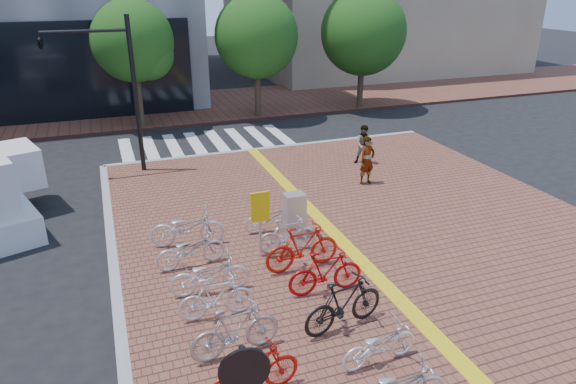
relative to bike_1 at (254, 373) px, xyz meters
name	(u,v)px	position (x,y,z in m)	size (l,w,h in m)	color
ground	(322,330)	(1.91, 1.43, -0.66)	(120.00, 120.00, 0.00)	black
kerb_north	(274,148)	(4.91, 13.43, -0.59)	(14.00, 0.25, 0.15)	gray
far_sidewalk	(172,108)	(1.91, 22.43, -0.59)	(70.00, 8.00, 0.15)	brown
crosswalk	(207,143)	(2.41, 15.43, -0.66)	(7.50, 4.00, 0.01)	silver
street_trees	(276,38)	(6.95, 18.89, 3.44)	(16.20, 4.60, 6.35)	#38281E
bike_1	(254,373)	(0.00, 0.00, 0.00)	(0.48, 1.71, 1.02)	red
bike_2	(235,330)	(-0.02, 1.18, 0.03)	(0.51, 1.80, 1.08)	#ABABB0
bike_3	(216,297)	(-0.10, 2.45, -0.02)	(0.46, 1.64, 0.98)	white
bike_4	(209,274)	(-0.04, 3.43, -0.04)	(0.63, 1.82, 0.95)	white
bike_5	(191,249)	(-0.23, 4.75, -0.05)	(0.62, 1.77, 0.93)	silver
bike_6	(188,228)	(-0.10, 5.89, 0.01)	(0.69, 1.99, 1.04)	silver
bike_8	(379,344)	(2.43, 0.00, -0.09)	(0.55, 1.59, 0.84)	white
bike_9	(344,304)	(2.28, 1.20, 0.06)	(0.54, 1.91, 1.15)	black
bike_10	(326,272)	(2.45, 2.51, 0.02)	(0.50, 1.79, 1.07)	red
bike_11	(302,248)	(2.35, 3.68, 0.07)	(0.55, 1.95, 1.17)	red
bike_12	(288,235)	(2.31, 4.63, -0.03)	(0.45, 1.60, 0.96)	silver
bike_13	(272,217)	(2.31, 5.93, -0.09)	(0.56, 1.60, 0.84)	silver
pedestrian_a	(367,160)	(6.60, 8.27, 0.34)	(0.62, 0.41, 1.71)	gray
pedestrian_b	(364,145)	(7.53, 10.19, 0.25)	(0.75, 0.58, 1.53)	#4F5265
utility_box	(294,215)	(2.81, 5.44, 0.12)	(0.58, 0.42, 1.26)	#B9B8BD
yellow_sign	(260,213)	(1.55, 4.58, 0.76)	(0.50, 0.12, 1.83)	#B7B7BC
traffic_light_pole	(93,68)	(-1.94, 12.42, 3.36)	(3.01, 1.16, 5.61)	black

